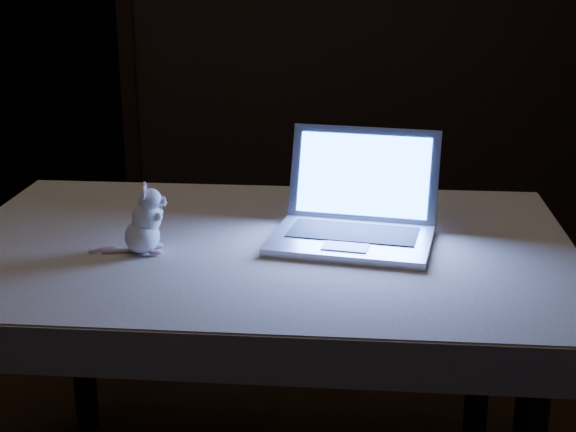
{
  "coord_description": "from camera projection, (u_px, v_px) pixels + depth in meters",
  "views": [
    {
      "loc": [
        0.0,
        -2.08,
        1.48
      ],
      "look_at": [
        0.11,
        -0.13,
        0.85
      ],
      "focal_mm": 52.0,
      "sensor_mm": 36.0,
      "label": 1
    }
  ],
  "objects": [
    {
      "name": "tablecloth",
      "position": [
        223.0,
        271.0,
        2.03
      ],
      "size": [
        1.78,
        1.45,
        0.1
      ],
      "primitive_type": null,
      "rotation": [
        0.0,
        0.0,
        -0.31
      ],
      "color": "silver",
      "rests_on": "table"
    },
    {
      "name": "laptop",
      "position": [
        352.0,
        193.0,
        2.02
      ],
      "size": [
        0.47,
        0.44,
        0.26
      ],
      "primitive_type": null,
      "rotation": [
        0.0,
        0.0,
        -0.3
      ],
      "color": "silver",
      "rests_on": "tablecloth"
    },
    {
      "name": "plush_mouse",
      "position": [
        141.0,
        219.0,
        1.98
      ],
      "size": [
        0.15,
        0.15,
        0.17
      ],
      "primitive_type": null,
      "rotation": [
        0.0,
        0.0,
        -0.23
      ],
      "color": "white",
      "rests_on": "tablecloth"
    },
    {
      "name": "table",
      "position": [
        262.0,
        382.0,
        2.2
      ],
      "size": [
        1.56,
        1.12,
        0.77
      ],
      "primitive_type": null,
      "rotation": [
        0.0,
        0.0,
        -0.15
      ],
      "color": "black",
      "rests_on": "floor"
    },
    {
      "name": "doorway",
      "position": [
        33.0,
        29.0,
        4.42
      ],
      "size": [
        1.06,
        0.36,
        2.13
      ],
      "primitive_type": null,
      "color": "black",
      "rests_on": "back_wall"
    }
  ]
}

